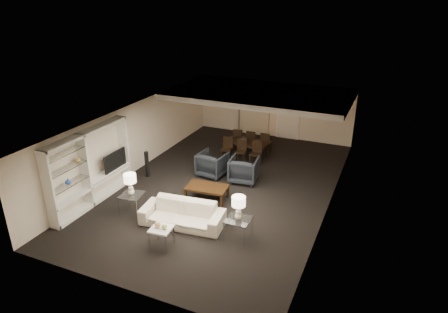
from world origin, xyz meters
TOP-DOWN VIEW (x-y plane):
  - floor at (0.00, 0.00)m, footprint 11.00×11.00m
  - ceiling at (0.00, 0.00)m, footprint 7.00×11.00m
  - wall_back at (0.00, 5.50)m, footprint 7.00×0.02m
  - wall_front at (0.00, -5.50)m, footprint 7.00×0.02m
  - wall_left at (-3.50, 0.00)m, footprint 0.02×11.00m
  - wall_right at (3.50, 0.00)m, footprint 0.02×11.00m
  - ceiling_soffit at (0.00, 3.50)m, footprint 7.00×4.00m
  - curtains at (-0.90, 5.42)m, footprint 1.50×0.12m
  - door at (0.70, 5.47)m, footprint 0.90×0.05m
  - painting at (2.10, 5.46)m, footprint 0.95×0.04m
  - media_unit at (-3.31, -2.60)m, footprint 0.38×3.40m
  - pendant_light at (0.30, 3.50)m, footprint 0.52×0.52m
  - sofa at (-0.13, -2.66)m, footprint 2.44×1.17m
  - coffee_table at (-0.13, -1.06)m, footprint 1.36×0.87m
  - armchair_left at (-0.73, 0.64)m, footprint 1.02×1.05m
  - armchair_right at (0.47, 0.64)m, footprint 1.04×1.07m
  - side_table_left at (-1.83, -2.66)m, footprint 0.72×0.72m
  - side_table_right at (1.57, -2.66)m, footprint 0.65×0.65m
  - table_lamp_left at (-1.83, -2.66)m, footprint 0.39×0.39m
  - table_lamp_right at (1.57, -2.66)m, footprint 0.38×0.38m
  - marble_table at (-0.13, -3.76)m, footprint 0.59×0.59m
  - gold_gourd_a at (-0.23, -3.76)m, footprint 0.17×0.17m
  - gold_gourd_b at (-0.03, -3.76)m, footprint 0.15×0.15m
  - television at (-3.28, -1.61)m, footprint 1.04×0.14m
  - vase_blue at (-3.31, -3.55)m, footprint 0.17×0.17m
  - vase_amber at (-3.31, -3.06)m, footprint 0.15×0.15m
  - floor_speaker at (-2.81, -0.39)m, footprint 0.12×0.12m
  - dining_table at (-0.24, 2.81)m, footprint 1.78×1.12m
  - chair_nl at (-0.84, 2.16)m, footprint 0.44×0.44m
  - chair_nm at (-0.24, 2.16)m, footprint 0.46×0.46m
  - chair_nr at (0.36, 2.16)m, footprint 0.42×0.42m
  - chair_fl at (-0.84, 3.46)m, footprint 0.46×0.46m
  - chair_fm at (-0.24, 3.46)m, footprint 0.42×0.42m
  - chair_fr at (0.36, 3.46)m, footprint 0.42×0.42m
  - floor_lamp at (-1.51, 5.20)m, footprint 0.28×0.28m

SIDE VIEW (x-z plane):
  - floor at x=0.00m, z-range 0.00..0.00m
  - coffee_table at x=-0.13m, z-range 0.00..0.46m
  - marble_table at x=-0.13m, z-range 0.00..0.54m
  - dining_table at x=-0.24m, z-range 0.00..0.59m
  - side_table_left at x=-1.83m, z-range 0.00..0.60m
  - side_table_right at x=1.57m, z-range 0.00..0.60m
  - sofa at x=-0.13m, z-range 0.00..0.69m
  - armchair_left at x=-0.73m, z-range 0.00..0.87m
  - armchair_right at x=0.47m, z-range 0.00..0.87m
  - chair_nl at x=-0.84m, z-range 0.00..0.88m
  - chair_nm at x=-0.24m, z-range 0.00..0.88m
  - chair_nr at x=0.36m, z-range 0.00..0.88m
  - chair_fl at x=-0.84m, z-range 0.00..0.88m
  - chair_fm at x=-0.24m, z-range 0.00..0.88m
  - chair_fr at x=0.36m, z-range 0.00..0.88m
  - floor_speaker at x=-2.81m, z-range 0.00..0.96m
  - gold_gourd_b at x=-0.03m, z-range 0.54..0.69m
  - gold_gourd_a at x=-0.23m, z-range 0.54..0.71m
  - floor_lamp at x=-1.51m, z-range 0.00..1.81m
  - table_lamp_left at x=-1.83m, z-range 0.60..1.27m
  - table_lamp_right at x=1.57m, z-range 0.60..1.27m
  - television at x=-3.28m, z-range 0.75..1.35m
  - door at x=0.70m, z-range 0.00..2.10m
  - vase_blue at x=-3.31m, z-range 1.06..1.24m
  - media_unit at x=-3.31m, z-range 0.00..2.35m
  - curtains at x=-0.90m, z-range 0.00..2.40m
  - wall_back at x=0.00m, z-range 0.00..2.50m
  - wall_front at x=0.00m, z-range 0.00..2.50m
  - wall_left at x=-3.50m, z-range 0.00..2.50m
  - wall_right at x=3.50m, z-range 0.00..2.50m
  - painting at x=2.10m, z-range 1.23..1.88m
  - vase_amber at x=-3.31m, z-range 1.56..1.72m
  - pendant_light at x=0.30m, z-range 1.80..2.04m
  - ceiling_soffit at x=0.00m, z-range 2.30..2.50m
  - ceiling at x=0.00m, z-range 2.49..2.51m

